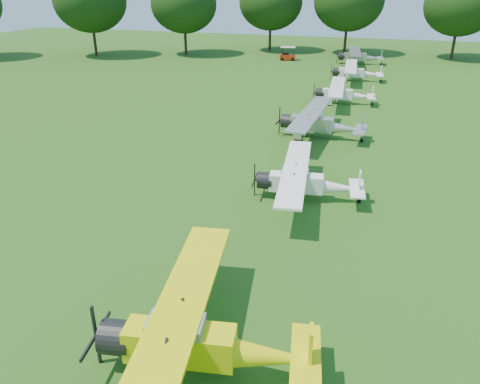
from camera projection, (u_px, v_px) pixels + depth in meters
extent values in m
plane|color=#224B12|center=(284.00, 193.00, 27.49)|extent=(160.00, 160.00, 0.00)
cylinder|color=#2F2112|center=(454.00, 44.00, 71.53)|extent=(0.44, 0.44, 4.51)
ellipsoid|color=black|center=(461.00, 5.00, 69.22)|extent=(10.52, 10.52, 8.94)
cylinder|color=#2F2112|center=(345.00, 39.00, 76.31)|extent=(0.44, 0.44, 4.74)
ellipsoid|color=black|center=(349.00, 1.00, 73.89)|extent=(11.05, 11.05, 9.39)
cylinder|color=#2F2112|center=(270.00, 37.00, 79.56)|extent=(0.44, 0.44, 4.49)
ellipsoid|color=black|center=(271.00, 2.00, 77.26)|extent=(10.47, 10.47, 8.90)
cylinder|color=#2F2112|center=(185.00, 40.00, 75.84)|extent=(0.44, 0.44, 4.44)
ellipsoid|color=black|center=(184.00, 4.00, 73.57)|extent=(10.36, 10.36, 8.80)
cylinder|color=#2F2112|center=(95.00, 40.00, 74.47)|extent=(0.44, 0.44, 4.77)
ellipsoid|color=black|center=(90.00, 1.00, 72.02)|extent=(11.14, 11.14, 9.47)
cube|color=yellow|center=(180.00, 344.00, 14.62)|extent=(3.59, 1.57, 1.14)
cone|color=yellow|center=(274.00, 357.00, 14.33)|extent=(3.16, 1.45, 0.98)
cube|color=#8CA5B2|center=(176.00, 328.00, 14.39)|extent=(1.87, 1.26, 0.60)
cylinder|color=black|center=(117.00, 337.00, 14.88)|extent=(1.15, 1.27, 1.13)
cube|color=black|center=(96.00, 335.00, 14.97)|extent=(0.09, 0.14, 2.28)
cube|color=yellow|center=(175.00, 321.00, 14.27)|extent=(3.40, 11.61, 0.15)
cube|color=yellow|center=(310.00, 347.00, 13.96)|extent=(0.20, 0.61, 1.41)
cube|color=yellow|center=(306.00, 359.00, 14.18)|extent=(1.40, 3.15, 0.10)
cylinder|color=black|center=(167.00, 332.00, 16.29)|extent=(0.67, 0.28, 0.65)
cylinder|color=black|center=(311.00, 381.00, 14.53)|extent=(0.27, 0.13, 0.26)
cube|color=white|center=(296.00, 183.00, 26.44)|extent=(3.08, 1.24, 0.98)
cone|color=white|center=(341.00, 188.00, 26.09)|extent=(2.70, 1.15, 0.84)
cube|color=#8CA5B2|center=(295.00, 174.00, 26.24)|extent=(1.59, 1.03, 0.51)
cylinder|color=black|center=(265.00, 180.00, 26.73)|extent=(0.95, 1.07, 0.97)
cube|color=black|center=(255.00, 180.00, 26.83)|extent=(0.07, 0.12, 1.97)
cube|color=white|center=(295.00, 170.00, 26.14)|extent=(2.52, 10.01, 0.13)
cube|color=white|center=(359.00, 182.00, 25.74)|extent=(0.15, 0.52, 1.22)
cube|color=white|center=(357.00, 189.00, 25.93)|extent=(1.10, 2.70, 0.08)
cylinder|color=black|center=(280.00, 202.00, 25.81)|extent=(0.58, 0.22, 0.56)
cylinder|color=black|center=(284.00, 185.00, 27.90)|extent=(0.58, 0.22, 0.56)
cylinder|color=black|center=(359.00, 201.00, 26.23)|extent=(0.23, 0.10, 0.22)
cube|color=#BABABE|center=(312.00, 124.00, 36.71)|extent=(3.36, 1.14, 1.09)
cone|color=#BABABE|center=(348.00, 129.00, 35.91)|extent=(2.94, 1.07, 0.93)
cube|color=#8CA5B2|center=(311.00, 116.00, 36.50)|extent=(1.70, 1.03, 0.57)
cylinder|color=black|center=(288.00, 121.00, 37.31)|extent=(0.98, 1.12, 1.08)
cube|color=black|center=(279.00, 120.00, 37.52)|extent=(0.07, 0.13, 2.17)
cube|color=#BABABE|center=(311.00, 113.00, 36.39)|extent=(2.04, 11.03, 0.14)
cube|color=#BABABE|center=(362.00, 124.00, 35.37)|extent=(0.13, 0.57, 1.35)
cube|color=#BABABE|center=(360.00, 130.00, 35.60)|extent=(1.02, 2.94, 0.09)
cylinder|color=black|center=(297.00, 137.00, 36.18)|extent=(0.63, 0.20, 0.62)
cylinder|color=black|center=(305.00, 128.00, 38.39)|extent=(0.63, 0.20, 0.62)
cylinder|color=black|center=(362.00, 141.00, 35.89)|extent=(0.25, 0.09, 0.25)
cube|color=white|center=(337.00, 94.00, 46.56)|extent=(2.96, 1.07, 0.95)
cone|color=white|center=(363.00, 97.00, 46.11)|extent=(2.60, 1.00, 0.82)
cube|color=#8CA5B2|center=(337.00, 89.00, 46.37)|extent=(1.51, 0.94, 0.50)
cylinder|color=black|center=(320.00, 93.00, 46.91)|extent=(0.88, 1.00, 0.95)
cube|color=black|center=(314.00, 93.00, 47.03)|extent=(0.06, 0.11, 1.91)
cube|color=white|center=(337.00, 87.00, 46.27)|extent=(2.01, 9.71, 0.13)
cube|color=white|center=(373.00, 93.00, 45.74)|extent=(0.13, 0.51, 1.18)
cube|color=white|center=(371.00, 97.00, 45.93)|extent=(0.95, 2.59, 0.08)
cylinder|color=black|center=(329.00, 103.00, 45.99)|extent=(0.55, 0.18, 0.55)
cylinder|color=black|center=(330.00, 98.00, 48.00)|extent=(0.55, 0.18, 0.55)
cylinder|color=black|center=(372.00, 104.00, 46.21)|extent=(0.22, 0.09, 0.22)
cube|color=white|center=(351.00, 73.00, 56.83)|extent=(3.06, 1.10, 0.99)
cone|color=white|center=(373.00, 75.00, 56.36)|extent=(2.68, 1.02, 0.85)
cube|color=#8CA5B2|center=(351.00, 68.00, 56.63)|extent=(1.56, 0.97, 0.52)
cylinder|color=black|center=(336.00, 72.00, 57.20)|extent=(0.91, 1.03, 0.98)
cube|color=black|center=(331.00, 72.00, 57.32)|extent=(0.06, 0.12, 1.97)
cube|color=white|center=(351.00, 66.00, 56.53)|extent=(2.04, 10.03, 0.13)
cube|color=white|center=(381.00, 71.00, 55.97)|extent=(0.13, 0.52, 1.22)
cube|color=white|center=(380.00, 75.00, 56.16)|extent=(0.98, 2.68, 0.08)
cylinder|color=black|center=(344.00, 80.00, 56.24)|extent=(0.57, 0.19, 0.56)
cylinder|color=black|center=(345.00, 76.00, 58.32)|extent=(0.57, 0.19, 0.56)
cylinder|color=black|center=(381.00, 81.00, 56.45)|extent=(0.23, 0.09, 0.23)
cube|color=#BABABE|center=(355.00, 57.00, 67.70)|extent=(3.27, 1.27, 1.05)
cone|color=#BABABE|center=(374.00, 58.00, 67.29)|extent=(2.87, 1.18, 0.90)
cube|color=#8CA5B2|center=(355.00, 53.00, 67.49)|extent=(1.68, 1.08, 0.55)
cylinder|color=black|center=(342.00, 56.00, 68.03)|extent=(1.00, 1.12, 1.04)
cube|color=black|center=(337.00, 56.00, 68.15)|extent=(0.07, 0.13, 2.09)
cube|color=#BABABE|center=(355.00, 51.00, 67.38)|extent=(2.52, 10.66, 0.14)
cube|color=#BABABE|center=(382.00, 55.00, 66.90)|extent=(0.16, 0.56, 1.30)
cube|color=#BABABE|center=(380.00, 58.00, 67.11)|extent=(1.13, 2.86, 0.09)
cylinder|color=black|center=(349.00, 63.00, 67.04)|extent=(0.61, 0.22, 0.60)
cylinder|color=black|center=(349.00, 60.00, 69.26)|extent=(0.61, 0.22, 0.60)
cylinder|color=black|center=(381.00, 64.00, 67.42)|extent=(0.25, 0.10, 0.24)
cube|color=#B72A0D|center=(288.00, 57.00, 71.14)|extent=(2.49, 1.63, 0.74)
cube|color=black|center=(286.00, 54.00, 71.00)|extent=(1.13, 1.30, 0.47)
cube|color=white|center=(288.00, 47.00, 70.54)|extent=(2.41, 1.72, 0.08)
cylinder|color=black|center=(282.00, 59.00, 70.75)|extent=(0.48, 0.22, 0.46)
cylinder|color=black|center=(283.00, 58.00, 71.92)|extent=(0.48, 0.22, 0.46)
cylinder|color=black|center=(293.00, 59.00, 70.56)|extent=(0.48, 0.22, 0.46)
cylinder|color=black|center=(293.00, 58.00, 71.74)|extent=(0.48, 0.22, 0.46)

